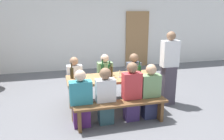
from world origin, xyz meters
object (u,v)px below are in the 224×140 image
seated_guest_far_1 (105,79)px  tasting_table (112,81)px  wine_glass_1 (155,72)px  seated_guest_near_3 (150,93)px  wine_bottle_2 (111,72)px  wine_bottle_3 (139,71)px  wine_bottle_4 (110,69)px  wine_glass_0 (80,74)px  seated_guest_near_2 (132,93)px  bench_far (105,85)px  seated_guest_far_0 (75,82)px  seated_guest_near_1 (106,97)px  bench_near (121,107)px  wooden_door (137,39)px  wine_bottle_1 (72,73)px  wine_bottle_0 (103,69)px  standing_host (169,70)px  seated_guest_far_2 (133,77)px  wine_glass_2 (120,72)px  seated_guest_near_0 (81,100)px

seated_guest_far_1 → tasting_table: bearing=3.6°
wine_glass_1 → seated_guest_near_3: seated_guest_near_3 is taller
wine_bottle_2 → wine_bottle_3: bearing=-7.6°
wine_bottle_3 → wine_bottle_4: (-0.58, 0.25, 0.00)m
wine_glass_0 → seated_guest_near_3: seated_guest_near_3 is taller
wine_bottle_2 → seated_guest_near_2: bearing=-61.7°
wine_glass_1 → bench_far: bearing=132.5°
wine_bottle_2 → seated_guest_near_2: (0.28, -0.51, -0.31)m
seated_guest_far_0 → seated_guest_near_1: bearing=24.1°
bench_near → tasting_table: bearing=90.0°
wooden_door → seated_guest_near_3: size_ratio=1.90×
wine_glass_0 → seated_guest_near_2: bearing=-27.7°
bench_near → wine_bottle_1: (-0.82, 0.78, 0.52)m
wine_bottle_0 → wine_bottle_4: bearing=-28.5°
wine_glass_0 → wooden_door: bearing=54.2°
standing_host → seated_guest_near_1: bearing=18.4°
bench_far → wine_glass_1: bearing=-47.5°
seated_guest_near_2 → seated_guest_far_0: size_ratio=1.05×
wine_glass_1 → seated_guest_far_2: (-0.17, 0.78, -0.31)m
wine_bottle_0 → bench_near: bearing=-80.7°
wine_bottle_1 → wine_glass_2: size_ratio=2.00×
wine_glass_0 → wine_glass_1: bearing=-8.3°
seated_guest_far_1 → wine_glass_1: bearing=48.6°
wine_bottle_3 → wine_glass_2: (-0.43, 0.02, -0.00)m
wine_glass_0 → wine_glass_1: (1.53, -0.22, -0.01)m
seated_guest_far_1 → seated_guest_near_0: bearing=-33.6°
bench_near → seated_guest_far_2: bearing=60.4°
standing_host → bench_far: bearing=-26.5°
seated_guest_near_2 → standing_host: 1.23m
wine_bottle_2 → seated_guest_near_2: seated_guest_near_2 is taller
tasting_table → wine_bottle_4: bearing=92.8°
bench_far → seated_guest_near_2: seated_guest_near_2 is taller
seated_guest_near_0 → seated_guest_far_0: 1.04m
tasting_table → bench_near: bearing=-90.0°
wine_bottle_2 → wine_bottle_4: bearing=85.2°
seated_guest_near_1 → seated_guest_near_2: seated_guest_near_2 is taller
bench_near → wine_bottle_4: 0.99m
wine_bottle_3 → seated_guest_near_3: bearing=-81.1°
wine_glass_0 → wine_glass_2: size_ratio=1.00×
seated_guest_near_3 → seated_guest_far_2: seated_guest_far_2 is taller
bench_far → wine_glass_2: 0.91m
tasting_table → wooden_door: bearing=61.6°
bench_near → wine_glass_1: wine_glass_1 is taller
wine_glass_1 → seated_guest_far_0: bearing=153.8°
seated_guest_near_0 → wine_bottle_0: bearing=-37.0°
wooden_door → bench_far: bearing=-123.5°
wine_bottle_4 → seated_guest_near_3: seated_guest_near_3 is taller
tasting_table → wine_bottle_1: bearing=172.7°
wine_glass_2 → seated_guest_near_3: seated_guest_near_3 is taller
seated_guest_near_2 → wine_glass_2: bearing=13.6°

